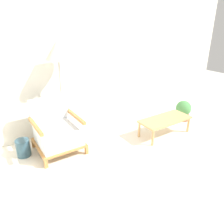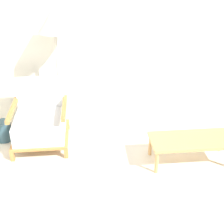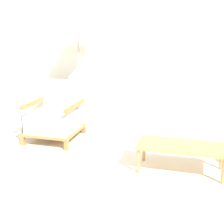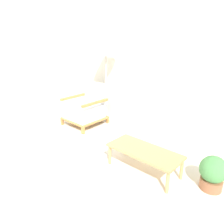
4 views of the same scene
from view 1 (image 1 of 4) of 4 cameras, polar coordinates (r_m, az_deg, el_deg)
name	(u,v)px [view 1 (image 1 of 4)]	position (r m, az deg, el deg)	size (l,w,h in m)	color
ground_plane	(165,194)	(3.04, 13.63, -20.10)	(14.00, 14.00, 0.00)	silver
wall_back	(78,60)	(4.24, -8.77, 13.29)	(8.00, 0.06, 2.70)	silver
armchair	(57,132)	(3.73, -14.16, -5.07)	(0.73, 0.74, 0.85)	#B2753D
floor_lamp	(58,54)	(3.76, -13.95, 14.51)	(0.42, 0.42, 1.75)	#B7B2A8
coffee_table	(165,120)	(4.24, 13.67, -2.16)	(1.02, 0.45, 0.33)	tan
vase	(23,148)	(3.84, -22.19, -8.66)	(0.22, 0.22, 0.29)	#2D4C5B
potted_plant	(183,110)	(5.00, 18.12, 0.51)	(0.33, 0.33, 0.44)	#935B3D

